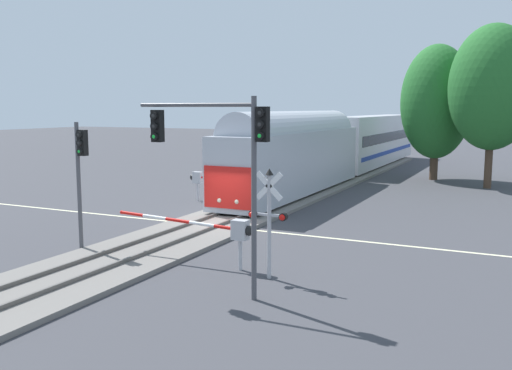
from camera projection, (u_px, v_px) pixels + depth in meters
ground_plane at (213, 226)px, 27.30m from camera, size 220.00×220.00×0.00m
road_centre_stripe at (213, 226)px, 27.30m from camera, size 44.00×0.20×0.01m
railway_track at (213, 224)px, 27.29m from camera, size 4.40×80.00×0.32m
commuter_train at (342, 144)px, 45.43m from camera, size 3.04×41.57×5.16m
crossing_gate_near at (224, 229)px, 19.98m from camera, size 5.79×0.40×1.80m
crossing_signal_mast at (269, 212)px, 18.59m from camera, size 1.36×0.44×3.72m
crossing_gate_far at (208, 178)px, 34.19m from camera, size 6.20×0.40×1.86m
traffic_signal_near_right at (221, 147)px, 16.65m from camera, size 4.39×0.38×6.02m
traffic_signal_median at (80, 166)px, 21.93m from camera, size 0.53×0.38×5.14m
elm_centre_background at (436, 102)px, 44.10m from camera, size 5.52×5.52×10.61m
oak_far_right at (493, 88)px, 39.19m from camera, size 5.98×5.98×11.48m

